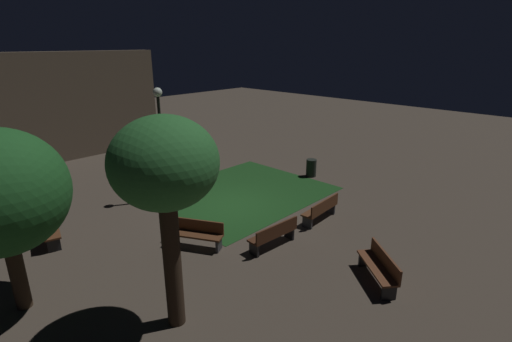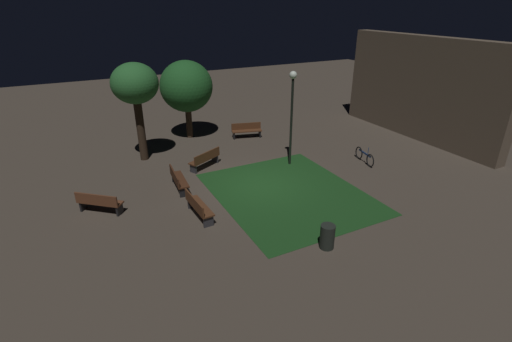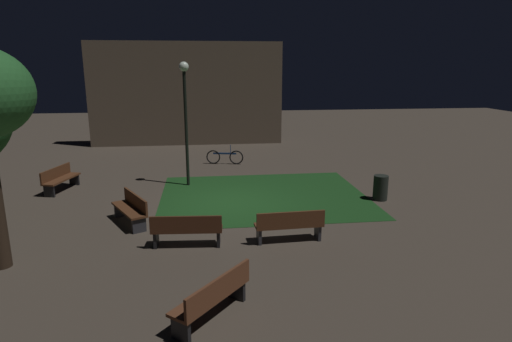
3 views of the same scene
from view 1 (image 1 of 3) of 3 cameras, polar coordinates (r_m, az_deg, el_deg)
The scene contains 12 objects.
ground_plane at distance 15.59m, azimuth -3.62°, elevation -5.19°, with size 60.00×60.00×0.00m, color #473D33.
grass_lawn at distance 16.84m, azimuth -2.26°, elevation -3.28°, with size 7.23×5.96×0.01m, color #194219.
bench_front_right at distance 12.38m, azimuth 2.73°, elevation -9.40°, with size 1.83×0.61×0.88m.
bench_corner at distance 14.31m, azimuth 9.76°, elevation -5.62°, with size 1.82×0.57×0.88m.
bench_lawn_edge at distance 11.30m, azimuth 18.03°, elevation -13.38°, with size 1.53×1.69×0.88m.
bench_front_left at distance 12.60m, azimuth -8.95°, elevation -9.11°, with size 1.27×1.82×0.88m.
bench_back_row at distance 14.47m, azimuth -28.69°, elevation -7.51°, with size 0.94×1.86×0.88m.
tree_right_canopy at distance 8.06m, azimuth -13.50°, elevation 0.42°, with size 2.28×2.28×4.96m.
lamp_post_plaza_west at distance 15.63m, azimuth -14.13°, elevation 6.52°, with size 0.36×0.36×4.67m.
trash_bin at distance 18.96m, azimuth 8.26°, elevation 0.47°, with size 0.50×0.50×0.86m, color black.
bicycle at distance 20.04m, azimuth -15.14°, elevation 0.74°, with size 1.73×0.41×0.93m.
building_wall_backdrop at distance 23.65m, azimuth -26.86°, elevation 8.52°, with size 11.00×0.80×5.85m, color brown.
Camera 1 is at (-9.65, -10.49, 6.32)m, focal length 26.73 mm.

